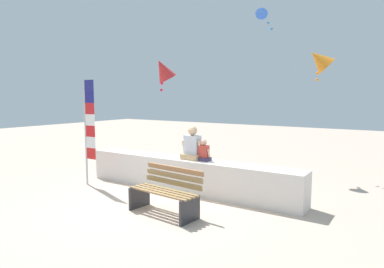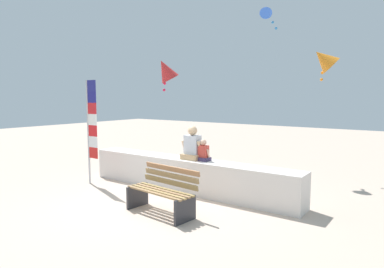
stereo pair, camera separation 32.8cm
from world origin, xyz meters
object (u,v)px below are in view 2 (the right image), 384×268
(person_child, at_px, (203,152))
(kite_blue, at_px, (266,11))
(person_adult, at_px, (192,146))
(kite_red, at_px, (166,70))
(park_bench, at_px, (163,192))
(flag_banner, at_px, (91,125))
(kite_orange, at_px, (324,59))

(person_child, bearing_deg, kite_blue, 90.69)
(person_adult, distance_m, kite_red, 2.55)
(person_adult, bearing_deg, park_bench, -75.51)
(park_bench, relative_size, person_adult, 1.89)
(flag_banner, relative_size, kite_orange, 2.71)
(kite_orange, bearing_deg, kite_blue, 174.33)
(person_adult, distance_m, kite_orange, 4.42)
(park_bench, xyz_separation_m, person_adult, (-0.40, 1.55, 0.68))
(flag_banner, distance_m, kite_blue, 6.13)
(kite_red, bearing_deg, kite_orange, 34.60)
(flag_banner, bearing_deg, kite_blue, 57.51)
(park_bench, distance_m, kite_orange, 5.84)
(person_adult, bearing_deg, kite_orange, 58.13)
(kite_red, bearing_deg, person_adult, -29.15)
(kite_red, height_order, kite_orange, kite_orange)
(person_adult, xyz_separation_m, flag_banner, (-2.52, -0.92, 0.45))
(flag_banner, bearing_deg, person_child, 18.08)
(park_bench, distance_m, kite_red, 3.98)
(kite_orange, height_order, kite_blue, kite_blue)
(person_adult, relative_size, kite_orange, 0.81)
(person_child, relative_size, flag_banner, 0.19)
(person_adult, distance_m, kite_blue, 5.08)
(kite_blue, bearing_deg, park_bench, -88.46)
(park_bench, bearing_deg, person_adult, 104.49)
(person_child, xyz_separation_m, kite_red, (-1.81, 0.84, 2.00))
(kite_orange, xyz_separation_m, kite_blue, (-1.77, 0.18, 1.55))
(person_adult, height_order, kite_red, kite_red)
(person_adult, height_order, person_child, person_adult)
(person_child, bearing_deg, flag_banner, -161.92)
(kite_red, bearing_deg, park_bench, -51.50)
(kite_blue, bearing_deg, kite_red, -124.05)
(kite_orange, bearing_deg, park_bench, -108.71)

